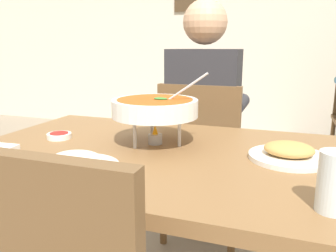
{
  "coord_description": "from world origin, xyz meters",
  "views": [
    {
      "loc": [
        0.41,
        -1.01,
        1.08
      ],
      "look_at": [
        0.0,
        0.15,
        0.79
      ],
      "focal_mm": 36.39,
      "sensor_mm": 36.0,
      "label": 1
    }
  ],
  "objects_px": {
    "dining_table_main": "(153,181)",
    "chair_diner_main": "(202,155)",
    "rice_plate": "(76,164)",
    "sauce_dish": "(59,136)",
    "diner_main": "(205,111)",
    "curry_bowl": "(155,108)",
    "appetizer_plate": "(289,153)",
    "drink_glass": "(334,185)"
  },
  "relations": [
    {
      "from": "chair_diner_main",
      "to": "appetizer_plate",
      "type": "bearing_deg",
      "value": -56.76
    },
    {
      "from": "chair_diner_main",
      "to": "drink_glass",
      "type": "relative_size",
      "value": 6.92
    },
    {
      "from": "dining_table_main",
      "to": "diner_main",
      "type": "height_order",
      "value": "diner_main"
    },
    {
      "from": "appetizer_plate",
      "to": "rice_plate",
      "type": "bearing_deg",
      "value": -151.1
    },
    {
      "from": "dining_table_main",
      "to": "diner_main",
      "type": "xyz_separation_m",
      "value": [
        0.0,
        0.74,
        0.11
      ]
    },
    {
      "from": "curry_bowl",
      "to": "sauce_dish",
      "type": "height_order",
      "value": "curry_bowl"
    },
    {
      "from": "dining_table_main",
      "to": "chair_diner_main",
      "type": "height_order",
      "value": "chair_diner_main"
    },
    {
      "from": "drink_glass",
      "to": "appetizer_plate",
      "type": "bearing_deg",
      "value": 105.39
    },
    {
      "from": "diner_main",
      "to": "curry_bowl",
      "type": "height_order",
      "value": "diner_main"
    },
    {
      "from": "chair_diner_main",
      "to": "drink_glass",
      "type": "xyz_separation_m",
      "value": [
        0.52,
        -0.98,
        0.29
      ]
    },
    {
      "from": "dining_table_main",
      "to": "curry_bowl",
      "type": "xyz_separation_m",
      "value": [
        -0.02,
        0.07,
        0.24
      ]
    },
    {
      "from": "chair_diner_main",
      "to": "curry_bowl",
      "type": "xyz_separation_m",
      "value": [
        -0.02,
        -0.63,
        0.36
      ]
    },
    {
      "from": "curry_bowl",
      "to": "drink_glass",
      "type": "xyz_separation_m",
      "value": [
        0.54,
        -0.35,
        -0.07
      ]
    },
    {
      "from": "diner_main",
      "to": "rice_plate",
      "type": "height_order",
      "value": "diner_main"
    },
    {
      "from": "dining_table_main",
      "to": "appetizer_plate",
      "type": "relative_size",
      "value": 5.23
    },
    {
      "from": "rice_plate",
      "to": "sauce_dish",
      "type": "height_order",
      "value": "rice_plate"
    },
    {
      "from": "diner_main",
      "to": "appetizer_plate",
      "type": "relative_size",
      "value": 5.46
    },
    {
      "from": "dining_table_main",
      "to": "rice_plate",
      "type": "height_order",
      "value": "rice_plate"
    },
    {
      "from": "sauce_dish",
      "to": "curry_bowl",
      "type": "bearing_deg",
      "value": 8.31
    },
    {
      "from": "rice_plate",
      "to": "appetizer_plate",
      "type": "relative_size",
      "value": 1.0
    },
    {
      "from": "chair_diner_main",
      "to": "diner_main",
      "type": "height_order",
      "value": "diner_main"
    },
    {
      "from": "diner_main",
      "to": "sauce_dish",
      "type": "bearing_deg",
      "value": -118.53
    },
    {
      "from": "diner_main",
      "to": "sauce_dish",
      "type": "distance_m",
      "value": 0.81
    },
    {
      "from": "curry_bowl",
      "to": "rice_plate",
      "type": "relative_size",
      "value": 1.39
    },
    {
      "from": "chair_diner_main",
      "to": "diner_main",
      "type": "relative_size",
      "value": 0.69
    },
    {
      "from": "chair_diner_main",
      "to": "rice_plate",
      "type": "bearing_deg",
      "value": -97.45
    },
    {
      "from": "diner_main",
      "to": "sauce_dish",
      "type": "height_order",
      "value": "diner_main"
    },
    {
      "from": "diner_main",
      "to": "curry_bowl",
      "type": "distance_m",
      "value": 0.67
    },
    {
      "from": "chair_diner_main",
      "to": "rice_plate",
      "type": "relative_size",
      "value": 3.75
    },
    {
      "from": "dining_table_main",
      "to": "rice_plate",
      "type": "relative_size",
      "value": 5.23
    },
    {
      "from": "dining_table_main",
      "to": "chair_diner_main",
      "type": "distance_m",
      "value": 0.71
    },
    {
      "from": "curry_bowl",
      "to": "rice_plate",
      "type": "bearing_deg",
      "value": -107.65
    },
    {
      "from": "rice_plate",
      "to": "sauce_dish",
      "type": "xyz_separation_m",
      "value": [
        -0.26,
        0.28,
        -0.01
      ]
    },
    {
      "from": "rice_plate",
      "to": "drink_glass",
      "type": "bearing_deg",
      "value": -1.74
    },
    {
      "from": "dining_table_main",
      "to": "sauce_dish",
      "type": "bearing_deg",
      "value": 177.17
    },
    {
      "from": "dining_table_main",
      "to": "sauce_dish",
      "type": "xyz_separation_m",
      "value": [
        -0.39,
        0.02,
        0.12
      ]
    },
    {
      "from": "curry_bowl",
      "to": "rice_plate",
      "type": "height_order",
      "value": "curry_bowl"
    },
    {
      "from": "curry_bowl",
      "to": "sauce_dish",
      "type": "xyz_separation_m",
      "value": [
        -0.37,
        -0.05,
        -0.12
      ]
    },
    {
      "from": "rice_plate",
      "to": "sauce_dish",
      "type": "distance_m",
      "value": 0.38
    },
    {
      "from": "appetizer_plate",
      "to": "drink_glass",
      "type": "xyz_separation_m",
      "value": [
        0.09,
        -0.33,
        0.04
      ]
    },
    {
      "from": "diner_main",
      "to": "rice_plate",
      "type": "xyz_separation_m",
      "value": [
        -0.13,
        -0.99,
        0.02
      ]
    },
    {
      "from": "diner_main",
      "to": "drink_glass",
      "type": "height_order",
      "value": "diner_main"
    }
  ]
}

